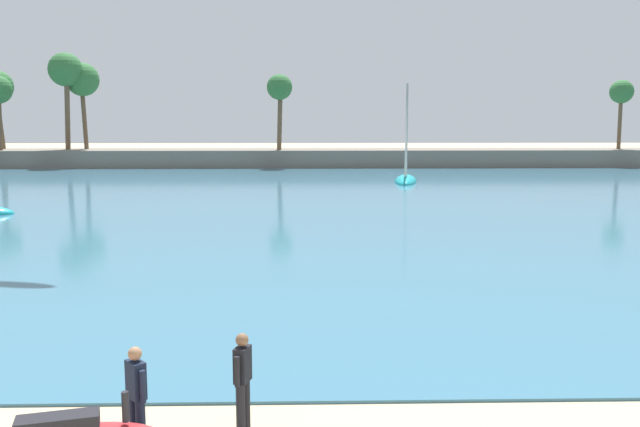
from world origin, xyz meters
name	(u,v)px	position (x,y,z in m)	size (l,w,h in m)	color
sea	(310,174)	(0.00, 56.12, 0.03)	(220.00, 99.06, 0.06)	#386B84
palm_headland	(287,146)	(-2.27, 65.66, 2.15)	(108.60, 6.13, 11.53)	slate
person_rigging_by_gear	(137,396)	(-3.13, 4.93, 0.89)	(0.38, 0.45, 1.67)	#141E33
person_at_waterline	(243,379)	(-1.57, 5.54, 0.89)	(0.29, 0.53, 1.67)	black
sailboat_near_shore	(406,173)	(7.40, 47.89, 0.80)	(2.63, 5.83, 8.15)	teal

